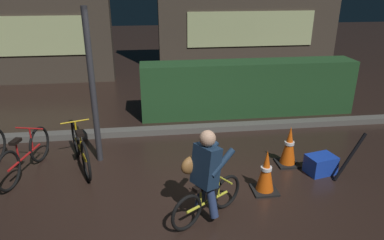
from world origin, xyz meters
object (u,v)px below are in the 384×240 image
(parked_bike_left_mid, at_px, (25,156))
(blue_crate, at_px, (321,164))
(street_post, at_px, (93,89))
(traffic_cone_near, at_px, (266,172))
(traffic_cone_far, at_px, (289,146))
(cyclist, at_px, (205,176))
(parked_bike_center_left, at_px, (80,148))
(closed_umbrella, at_px, (350,157))

(parked_bike_left_mid, xyz_separation_m, blue_crate, (4.66, -0.57, -0.17))
(street_post, xyz_separation_m, traffic_cone_near, (2.51, -1.30, -0.95))
(traffic_cone_far, xyz_separation_m, cyclist, (-1.62, -1.24, 0.30))
(traffic_cone_near, distance_m, cyclist, 1.14)
(parked_bike_center_left, xyz_separation_m, blue_crate, (3.83, -0.71, -0.18))
(traffic_cone_near, xyz_separation_m, cyclist, (-0.98, -0.50, 0.31))
(traffic_cone_near, bearing_deg, traffic_cone_far, 49.16)
(street_post, bearing_deg, traffic_cone_far, -10.07)
(traffic_cone_near, bearing_deg, closed_umbrella, 6.28)
(cyclist, bearing_deg, street_post, 96.87)
(blue_crate, height_order, closed_umbrella, closed_umbrella)
(street_post, xyz_separation_m, blue_crate, (3.56, -0.90, -1.12))
(cyclist, bearing_deg, blue_crate, -9.67)
(parked_bike_left_mid, relative_size, closed_umbrella, 1.74)
(traffic_cone_near, height_order, traffic_cone_far, traffic_cone_far)
(street_post, relative_size, traffic_cone_near, 3.84)
(traffic_cone_far, xyz_separation_m, closed_umbrella, (0.72, -0.59, 0.06))
(parked_bike_left_mid, bearing_deg, street_post, -59.76)
(parked_bike_left_mid, xyz_separation_m, closed_umbrella, (4.97, -0.82, 0.07))
(parked_bike_center_left, distance_m, closed_umbrella, 4.25)
(parked_bike_left_mid, xyz_separation_m, parked_bike_center_left, (0.83, 0.14, 0.01))
(traffic_cone_far, bearing_deg, street_post, 169.93)
(blue_crate, relative_size, cyclist, 0.35)
(parked_bike_left_mid, bearing_deg, closed_umbrella, -85.82)
(parked_bike_center_left, relative_size, traffic_cone_near, 2.26)
(street_post, relative_size, parked_bike_left_mid, 1.72)
(closed_umbrella, bearing_deg, parked_bike_center_left, 163.37)
(traffic_cone_near, distance_m, traffic_cone_far, 0.98)
(street_post, bearing_deg, parked_bike_left_mid, -163.32)
(blue_crate, bearing_deg, parked_bike_center_left, 169.49)
(traffic_cone_near, relative_size, cyclist, 0.53)
(parked_bike_left_mid, height_order, traffic_cone_near, parked_bike_left_mid)
(cyclist, height_order, closed_umbrella, cyclist)
(traffic_cone_far, distance_m, closed_umbrella, 0.94)
(traffic_cone_far, bearing_deg, traffic_cone_near, -130.84)
(parked_bike_left_mid, relative_size, traffic_cone_far, 2.15)
(parked_bike_center_left, bearing_deg, traffic_cone_near, -130.69)
(street_post, xyz_separation_m, cyclist, (1.53, -1.80, -0.64))
(parked_bike_left_mid, height_order, traffic_cone_far, parked_bike_left_mid)
(street_post, relative_size, traffic_cone_far, 3.70)
(parked_bike_left_mid, bearing_deg, traffic_cone_far, -79.54)
(traffic_cone_far, bearing_deg, cyclist, -142.54)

